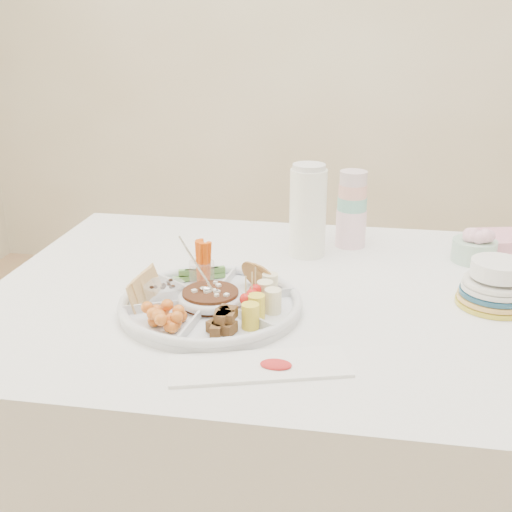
% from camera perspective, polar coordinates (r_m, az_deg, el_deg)
% --- Properties ---
extents(wall_back, '(4.00, 0.02, 2.70)m').
position_cam_1_polar(wall_back, '(3.32, 8.98, 20.48)').
color(wall_back, beige).
rests_on(wall_back, ground).
extents(dining_table, '(1.52, 1.02, 0.76)m').
position_cam_1_polar(dining_table, '(1.64, 5.51, -15.56)').
color(dining_table, white).
rests_on(dining_table, floor).
extents(party_tray, '(0.50, 0.50, 0.04)m').
position_cam_1_polar(party_tray, '(1.36, -4.05, -4.04)').
color(party_tray, silver).
rests_on(party_tray, dining_table).
extents(bean_dip, '(0.16, 0.16, 0.04)m').
position_cam_1_polar(bean_dip, '(1.35, -4.06, -3.75)').
color(bean_dip, '#573017').
rests_on(bean_dip, party_tray).
extents(tortillas, '(0.12, 0.12, 0.05)m').
position_cam_1_polar(tortillas, '(1.43, -0.14, -1.73)').
color(tortillas, '#BB7032').
rests_on(tortillas, party_tray).
extents(carrot_cucumber, '(0.15, 0.15, 0.10)m').
position_cam_1_polar(carrot_cucumber, '(1.46, -5.07, -0.49)').
color(carrot_cucumber, '#E55208').
rests_on(carrot_cucumber, party_tray).
extents(pita_raisins, '(0.16, 0.16, 0.07)m').
position_cam_1_polar(pita_raisins, '(1.39, -9.14, -2.61)').
color(pita_raisins, tan).
rests_on(pita_raisins, party_tray).
extents(cherries, '(0.15, 0.15, 0.04)m').
position_cam_1_polar(cherries, '(1.28, -8.49, -5.17)').
color(cherries, orange).
rests_on(cherries, party_tray).
extents(granola_chunks, '(0.12, 0.12, 0.04)m').
position_cam_1_polar(granola_chunks, '(1.24, -2.91, -5.91)').
color(granola_chunks, '#3D2112').
rests_on(granola_chunks, party_tray).
extents(banana_tomato, '(0.15, 0.15, 0.09)m').
position_cam_1_polar(banana_tomato, '(1.31, 1.31, -3.22)').
color(banana_tomato, '#E0CE5D').
rests_on(banana_tomato, party_tray).
extents(cup_stack, '(0.10, 0.10, 0.22)m').
position_cam_1_polar(cup_stack, '(1.73, 8.53, 4.42)').
color(cup_stack, silver).
rests_on(cup_stack, dining_table).
extents(thermos, '(0.11, 0.11, 0.24)m').
position_cam_1_polar(thermos, '(1.65, 4.63, 4.14)').
color(thermos, white).
rests_on(thermos, dining_table).
extents(flower_bowl, '(0.14, 0.14, 0.08)m').
position_cam_1_polar(flower_bowl, '(1.71, 18.85, 0.90)').
color(flower_bowl, '#9FC9B7').
rests_on(flower_bowl, dining_table).
extents(napkin_stack, '(0.18, 0.16, 0.05)m').
position_cam_1_polar(napkin_stack, '(1.80, 21.21, 1.02)').
color(napkin_stack, pink).
rests_on(napkin_stack, dining_table).
extents(plate_stack, '(0.18, 0.18, 0.10)m').
position_cam_1_polar(plate_stack, '(1.46, 20.58, -2.25)').
color(plate_stack, yellow).
rests_on(plate_stack, dining_table).
extents(placemat, '(0.34, 0.19, 0.01)m').
position_cam_1_polar(placemat, '(1.15, 0.29, -9.75)').
color(placemat, white).
rests_on(placemat, dining_table).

